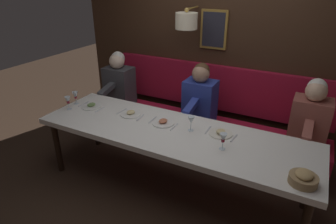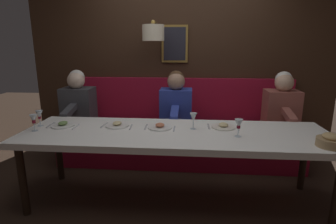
{
  "view_description": "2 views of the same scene",
  "coord_description": "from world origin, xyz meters",
  "px_view_note": "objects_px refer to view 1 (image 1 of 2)",
  "views": [
    {
      "loc": [
        -2.38,
        -1.2,
        2.21
      ],
      "look_at": [
        0.05,
        0.07,
        0.92
      ],
      "focal_mm": 30.97,
      "sensor_mm": 36.0,
      "label": 1
    },
    {
      "loc": [
        -2.48,
        -0.14,
        1.55
      ],
      "look_at": [
        0.05,
        0.07,
        0.92
      ],
      "focal_mm": 28.92,
      "sensor_mm": 36.0,
      "label": 2
    }
  ],
  "objects_px": {
    "diner_middle": "(119,81)",
    "wine_glass_0": "(191,121)",
    "diner_near": "(200,96)",
    "wine_glass_3": "(223,138)",
    "bread_bowl": "(303,178)",
    "wine_glass_1": "(68,100)",
    "dining_table": "(172,136)",
    "diner_nearest": "(311,116)",
    "wine_glass_2": "(75,95)"
  },
  "relations": [
    {
      "from": "wine_glass_0",
      "to": "wine_glass_3",
      "type": "relative_size",
      "value": 1.0
    },
    {
      "from": "diner_nearest",
      "to": "wine_glass_0",
      "type": "xyz_separation_m",
      "value": [
        -0.79,
        1.09,
        0.04
      ]
    },
    {
      "from": "diner_nearest",
      "to": "wine_glass_2",
      "type": "distance_m",
      "value": 2.78
    },
    {
      "from": "diner_near",
      "to": "bread_bowl",
      "type": "xyz_separation_m",
      "value": [
        -1.17,
        -1.33,
        -0.03
      ]
    },
    {
      "from": "dining_table",
      "to": "bread_bowl",
      "type": "xyz_separation_m",
      "value": [
        -0.29,
        -1.29,
        0.11
      ]
    },
    {
      "from": "wine_glass_0",
      "to": "wine_glass_2",
      "type": "distance_m",
      "value": 1.57
    },
    {
      "from": "diner_near",
      "to": "wine_glass_3",
      "type": "bearing_deg",
      "value": -147.7
    },
    {
      "from": "wine_glass_3",
      "to": "bread_bowl",
      "type": "bearing_deg",
      "value": -104.93
    },
    {
      "from": "wine_glass_1",
      "to": "diner_middle",
      "type": "bearing_deg",
      "value": -1.78
    },
    {
      "from": "wine_glass_0",
      "to": "wine_glass_3",
      "type": "height_order",
      "value": "same"
    },
    {
      "from": "dining_table",
      "to": "diner_near",
      "type": "relative_size",
      "value": 3.73
    },
    {
      "from": "wine_glass_1",
      "to": "bread_bowl",
      "type": "relative_size",
      "value": 0.75
    },
    {
      "from": "dining_table",
      "to": "wine_glass_1",
      "type": "bearing_deg",
      "value": 94.01
    },
    {
      "from": "wine_glass_0",
      "to": "diner_nearest",
      "type": "bearing_deg",
      "value": -54.23
    },
    {
      "from": "dining_table",
      "to": "wine_glass_2",
      "type": "height_order",
      "value": "wine_glass_2"
    },
    {
      "from": "diner_nearest",
      "to": "wine_glass_3",
      "type": "relative_size",
      "value": 4.82
    },
    {
      "from": "diner_near",
      "to": "wine_glass_2",
      "type": "relative_size",
      "value": 4.82
    },
    {
      "from": "diner_nearest",
      "to": "wine_glass_2",
      "type": "xyz_separation_m",
      "value": [
        -0.81,
        2.66,
        0.04
      ]
    },
    {
      "from": "wine_glass_2",
      "to": "dining_table",
      "type": "bearing_deg",
      "value": -92.8
    },
    {
      "from": "diner_middle",
      "to": "wine_glass_0",
      "type": "distance_m",
      "value": 1.69
    },
    {
      "from": "wine_glass_3",
      "to": "wine_glass_2",
      "type": "bearing_deg",
      "value": 85.16
    },
    {
      "from": "diner_near",
      "to": "diner_middle",
      "type": "xyz_separation_m",
      "value": [
        0.0,
        1.29,
        0.0
      ]
    },
    {
      "from": "diner_near",
      "to": "wine_glass_3",
      "type": "relative_size",
      "value": 4.82
    },
    {
      "from": "diner_near",
      "to": "dining_table",
      "type": "bearing_deg",
      "value": -177.3
    },
    {
      "from": "diner_near",
      "to": "wine_glass_1",
      "type": "height_order",
      "value": "diner_near"
    },
    {
      "from": "diner_nearest",
      "to": "diner_middle",
      "type": "xyz_separation_m",
      "value": [
        0.0,
        2.59,
        0.0
      ]
    },
    {
      "from": "diner_nearest",
      "to": "wine_glass_1",
      "type": "xyz_separation_m",
      "value": [
        -0.98,
        2.62,
        0.04
      ]
    },
    {
      "from": "dining_table",
      "to": "diner_middle",
      "type": "height_order",
      "value": "diner_middle"
    },
    {
      "from": "wine_glass_1",
      "to": "dining_table",
      "type": "bearing_deg",
      "value": -85.99
    },
    {
      "from": "wine_glass_0",
      "to": "dining_table",
      "type": "bearing_deg",
      "value": 119.06
    },
    {
      "from": "wine_glass_3",
      "to": "diner_nearest",
      "type": "bearing_deg",
      "value": -34.96
    },
    {
      "from": "diner_near",
      "to": "wine_glass_1",
      "type": "xyz_separation_m",
      "value": [
        -0.98,
        1.32,
        0.04
      ]
    },
    {
      "from": "diner_middle",
      "to": "wine_glass_3",
      "type": "distance_m",
      "value": 2.14
    },
    {
      "from": "diner_nearest",
      "to": "wine_glass_1",
      "type": "relative_size",
      "value": 4.82
    },
    {
      "from": "diner_nearest",
      "to": "dining_table",
      "type": "bearing_deg",
      "value": 124.91
    },
    {
      "from": "dining_table",
      "to": "diner_near",
      "type": "xyz_separation_m",
      "value": [
        0.88,
        0.04,
        0.13
      ]
    },
    {
      "from": "dining_table",
      "to": "diner_nearest",
      "type": "xyz_separation_m",
      "value": [
        0.88,
        -1.26,
        0.13
      ]
    },
    {
      "from": "diner_near",
      "to": "wine_glass_2",
      "type": "bearing_deg",
      "value": 121.06
    },
    {
      "from": "dining_table",
      "to": "wine_glass_3",
      "type": "xyz_separation_m",
      "value": [
        -0.1,
        -0.58,
        0.17
      ]
    },
    {
      "from": "dining_table",
      "to": "wine_glass_2",
      "type": "xyz_separation_m",
      "value": [
        0.07,
        1.39,
        0.17
      ]
    },
    {
      "from": "diner_middle",
      "to": "wine_glass_0",
      "type": "xyz_separation_m",
      "value": [
        -0.79,
        -1.5,
        0.04
      ]
    },
    {
      "from": "wine_glass_3",
      "to": "diner_near",
      "type": "bearing_deg",
      "value": 32.3
    },
    {
      "from": "dining_table",
      "to": "bread_bowl",
      "type": "distance_m",
      "value": 1.33
    },
    {
      "from": "dining_table",
      "to": "wine_glass_0",
      "type": "height_order",
      "value": "wine_glass_0"
    },
    {
      "from": "wine_glass_0",
      "to": "diner_middle",
      "type": "bearing_deg",
      "value": 62.35
    },
    {
      "from": "diner_near",
      "to": "wine_glass_2",
      "type": "height_order",
      "value": "diner_near"
    },
    {
      "from": "diner_middle",
      "to": "wine_glass_1",
      "type": "relative_size",
      "value": 4.82
    },
    {
      "from": "diner_near",
      "to": "wine_glass_1",
      "type": "relative_size",
      "value": 4.82
    },
    {
      "from": "dining_table",
      "to": "wine_glass_0",
      "type": "relative_size",
      "value": 17.99
    },
    {
      "from": "diner_near",
      "to": "bread_bowl",
      "type": "relative_size",
      "value": 3.6
    }
  ]
}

